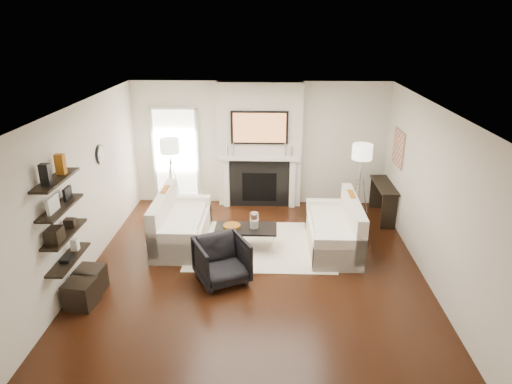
{
  "coord_description": "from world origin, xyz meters",
  "views": [
    {
      "loc": [
        0.25,
        -6.63,
        3.92
      ],
      "look_at": [
        0.0,
        0.6,
        1.15
      ],
      "focal_mm": 32.0,
      "sensor_mm": 36.0,
      "label": 1
    }
  ],
  "objects_px": {
    "loveseat_right_base": "(333,237)",
    "armchair": "(222,259)",
    "ottoman_near": "(91,280)",
    "coffee_table": "(246,229)",
    "loveseat_left_base": "(182,231)",
    "lamp_right_shade": "(362,152)",
    "lamp_left_shade": "(169,146)"
  },
  "relations": [
    {
      "from": "coffee_table",
      "to": "lamp_left_shade",
      "type": "xyz_separation_m",
      "value": [
        -1.66,
        1.69,
        1.05
      ]
    },
    {
      "from": "coffee_table",
      "to": "lamp_right_shade",
      "type": "bearing_deg",
      "value": 31.95
    },
    {
      "from": "lamp_right_shade",
      "to": "loveseat_right_base",
      "type": "bearing_deg",
      "value": -117.39
    },
    {
      "from": "coffee_table",
      "to": "armchair",
      "type": "distance_m",
      "value": 1.12
    },
    {
      "from": "loveseat_right_base",
      "to": "coffee_table",
      "type": "bearing_deg",
      "value": -176.13
    },
    {
      "from": "lamp_left_shade",
      "to": "ottoman_near",
      "type": "relative_size",
      "value": 1.0
    },
    {
      "from": "lamp_right_shade",
      "to": "armchair",
      "type": "bearing_deg",
      "value": -135.97
    },
    {
      "from": "loveseat_left_base",
      "to": "loveseat_right_base",
      "type": "distance_m",
      "value": 2.77
    },
    {
      "from": "loveseat_left_base",
      "to": "ottoman_near",
      "type": "distance_m",
      "value": 2.02
    },
    {
      "from": "armchair",
      "to": "lamp_left_shade",
      "type": "relative_size",
      "value": 1.94
    },
    {
      "from": "loveseat_left_base",
      "to": "loveseat_right_base",
      "type": "relative_size",
      "value": 1.0
    },
    {
      "from": "lamp_left_shade",
      "to": "lamp_right_shade",
      "type": "bearing_deg",
      "value": -4.35
    },
    {
      "from": "armchair",
      "to": "lamp_right_shade",
      "type": "distance_m",
      "value": 3.71
    },
    {
      "from": "loveseat_right_base",
      "to": "lamp_left_shade",
      "type": "height_order",
      "value": "lamp_left_shade"
    },
    {
      "from": "loveseat_right_base",
      "to": "ottoman_near",
      "type": "xyz_separation_m",
      "value": [
        -3.85,
        -1.57,
        -0.01
      ]
    },
    {
      "from": "lamp_right_shade",
      "to": "ottoman_near",
      "type": "height_order",
      "value": "lamp_right_shade"
    },
    {
      "from": "lamp_right_shade",
      "to": "ottoman_near",
      "type": "bearing_deg",
      "value": -147.72
    },
    {
      "from": "coffee_table",
      "to": "lamp_left_shade",
      "type": "relative_size",
      "value": 2.75
    },
    {
      "from": "loveseat_right_base",
      "to": "lamp_right_shade",
      "type": "bearing_deg",
      "value": 62.61
    },
    {
      "from": "lamp_left_shade",
      "to": "ottoman_near",
      "type": "bearing_deg",
      "value": -101.13
    },
    {
      "from": "loveseat_left_base",
      "to": "coffee_table",
      "type": "distance_m",
      "value": 1.23
    },
    {
      "from": "ottoman_near",
      "to": "lamp_right_shade",
      "type": "bearing_deg",
      "value": 32.28
    },
    {
      "from": "loveseat_right_base",
      "to": "armchair",
      "type": "bearing_deg",
      "value": -147.96
    },
    {
      "from": "loveseat_left_base",
      "to": "armchair",
      "type": "relative_size",
      "value": 2.32
    },
    {
      "from": "loveseat_left_base",
      "to": "armchair",
      "type": "xyz_separation_m",
      "value": [
        0.87,
        -1.31,
        0.18
      ]
    },
    {
      "from": "loveseat_left_base",
      "to": "lamp_left_shade",
      "type": "height_order",
      "value": "lamp_left_shade"
    },
    {
      "from": "loveseat_right_base",
      "to": "ottoman_near",
      "type": "height_order",
      "value": "loveseat_right_base"
    },
    {
      "from": "loveseat_right_base",
      "to": "armchair",
      "type": "height_order",
      "value": "armchair"
    },
    {
      "from": "coffee_table",
      "to": "ottoman_near",
      "type": "distance_m",
      "value": 2.72
    },
    {
      "from": "loveseat_left_base",
      "to": "ottoman_near",
      "type": "bearing_deg",
      "value": -122.72
    },
    {
      "from": "loveseat_right_base",
      "to": "lamp_left_shade",
      "type": "relative_size",
      "value": 4.5
    },
    {
      "from": "coffee_table",
      "to": "lamp_right_shade",
      "type": "height_order",
      "value": "lamp_right_shade"
    }
  ]
}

